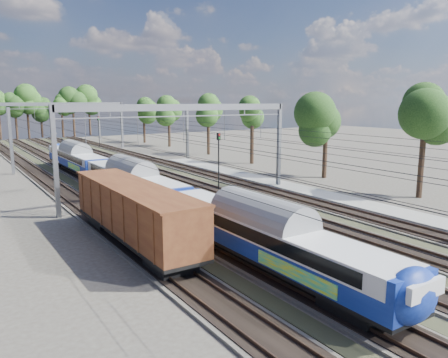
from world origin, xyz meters
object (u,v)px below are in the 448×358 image
emu_train (133,177)px  signal_near (219,154)px  freight_boxcar (134,211)px  worker (63,143)px  signal_far (99,128)px

emu_train → signal_near: 9.63m
freight_boxcar → signal_near: signal_near is taller
worker → emu_train: bearing=171.4°
freight_boxcar → signal_far: 63.78m
freight_boxcar → signal_near: size_ratio=2.47×
freight_boxcar → worker: 67.46m
signal_far → freight_boxcar: bearing=-127.2°
emu_train → signal_far: bearing=76.0°
worker → signal_near: 54.81m
signal_near → signal_far: signal_far is taller
emu_train → worker: bearing=83.4°
signal_near → emu_train: bearing=163.1°
freight_boxcar → signal_far: signal_far is taller
emu_train → signal_near: bearing=2.1°
worker → signal_near: size_ratio=0.29×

